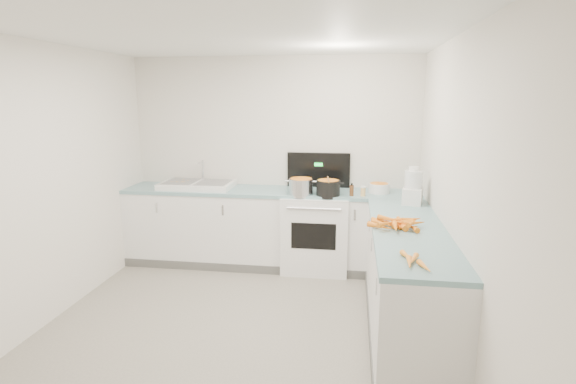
# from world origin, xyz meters

# --- Properties ---
(floor) EXTENTS (3.50, 4.00, 0.00)m
(floor) POSITION_xyz_m (0.00, 0.00, 0.00)
(floor) COLOR gray
(floor) RESTS_ON ground
(ceiling) EXTENTS (3.50, 4.00, 0.00)m
(ceiling) POSITION_xyz_m (0.00, 0.00, 2.50)
(ceiling) COLOR silver
(ceiling) RESTS_ON ground
(wall_back) EXTENTS (3.50, 0.00, 2.50)m
(wall_back) POSITION_xyz_m (0.00, 2.00, 1.25)
(wall_back) COLOR silver
(wall_back) RESTS_ON ground
(wall_front) EXTENTS (3.50, 0.00, 2.50)m
(wall_front) POSITION_xyz_m (0.00, -2.00, 1.25)
(wall_front) COLOR silver
(wall_front) RESTS_ON ground
(wall_left) EXTENTS (0.00, 4.00, 2.50)m
(wall_left) POSITION_xyz_m (-1.75, 0.00, 1.25)
(wall_left) COLOR silver
(wall_left) RESTS_ON ground
(wall_right) EXTENTS (0.00, 4.00, 2.50)m
(wall_right) POSITION_xyz_m (1.75, 0.00, 1.25)
(wall_right) COLOR silver
(wall_right) RESTS_ON ground
(counter_back) EXTENTS (3.50, 0.62, 0.94)m
(counter_back) POSITION_xyz_m (0.00, 1.70, 0.47)
(counter_back) COLOR white
(counter_back) RESTS_ON ground
(counter_right) EXTENTS (0.62, 2.20, 0.94)m
(counter_right) POSITION_xyz_m (1.45, 0.30, 0.47)
(counter_right) COLOR white
(counter_right) RESTS_ON ground
(stove) EXTENTS (0.76, 0.65, 1.36)m
(stove) POSITION_xyz_m (0.55, 1.69, 0.47)
(stove) COLOR white
(stove) RESTS_ON ground
(sink) EXTENTS (0.86, 0.52, 0.31)m
(sink) POSITION_xyz_m (-0.90, 1.70, 0.98)
(sink) COLOR white
(sink) RESTS_ON counter_back
(steel_pot) EXTENTS (0.30, 0.30, 0.20)m
(steel_pot) POSITION_xyz_m (0.39, 1.51, 1.02)
(steel_pot) COLOR silver
(steel_pot) RESTS_ON stove
(black_pot) EXTENTS (0.29, 0.29, 0.19)m
(black_pot) POSITION_xyz_m (0.70, 1.51, 1.01)
(black_pot) COLOR black
(black_pot) RESTS_ON stove
(wooden_spoon) EXTENTS (0.05, 0.37, 0.02)m
(wooden_spoon) POSITION_xyz_m (0.70, 1.51, 1.12)
(wooden_spoon) COLOR #AD7A47
(wooden_spoon) RESTS_ON black_pot
(mixing_bowl) EXTENTS (0.29, 0.29, 0.11)m
(mixing_bowl) POSITION_xyz_m (1.27, 1.72, 1.00)
(mixing_bowl) COLOR white
(mixing_bowl) RESTS_ON counter_back
(extract_bottle) EXTENTS (0.05, 0.05, 0.12)m
(extract_bottle) POSITION_xyz_m (0.96, 1.51, 1.00)
(extract_bottle) COLOR #593319
(extract_bottle) RESTS_ON counter_back
(spice_jar) EXTENTS (0.05, 0.05, 0.09)m
(spice_jar) POSITION_xyz_m (1.08, 1.52, 0.99)
(spice_jar) COLOR #E5B266
(spice_jar) RESTS_ON counter_back
(food_processor) EXTENTS (0.23, 0.27, 0.39)m
(food_processor) POSITION_xyz_m (1.58, 1.21, 1.11)
(food_processor) COLOR white
(food_processor) RESTS_ON counter_right
(carrot_pile) EXTENTS (0.49, 0.49, 0.09)m
(carrot_pile) POSITION_xyz_m (1.35, 0.32, 0.98)
(carrot_pile) COLOR orange
(carrot_pile) RESTS_ON counter_right
(peeled_carrots) EXTENTS (0.18, 0.35, 0.04)m
(peeled_carrots) POSITION_xyz_m (1.38, -0.54, 0.96)
(peeled_carrots) COLOR orange
(peeled_carrots) RESTS_ON counter_right
(peelings) EXTENTS (0.21, 0.22, 0.01)m
(peelings) POSITION_xyz_m (-1.13, 1.71, 1.02)
(peelings) COLOR tan
(peelings) RESTS_ON sink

